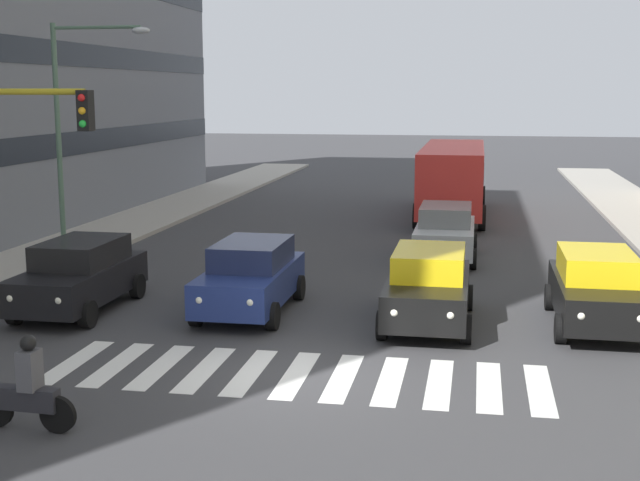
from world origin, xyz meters
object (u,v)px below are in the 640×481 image
at_px(car_2, 251,276).
at_px(bus_behind_traffic, 453,173).
at_px(street_lamp_right, 73,117).
at_px(car_3, 80,275).
at_px(car_row2_0, 445,232).
at_px(car_1, 429,286).
at_px(car_0, 596,289).
at_px(motorcycle_with_rider, 27,391).

distance_m(car_2, bus_behind_traffic, 17.80).
height_order(bus_behind_traffic, street_lamp_right, street_lamp_right).
height_order(car_3, bus_behind_traffic, bus_behind_traffic).
height_order(car_3, car_row2_0, same).
bearing_deg(car_3, car_1, -178.11).
distance_m(car_0, car_row2_0, 8.34).
relative_size(car_0, car_3, 1.00).
bearing_deg(car_row2_0, car_2, 60.03).
relative_size(car_0, street_lamp_right, 0.62).
bearing_deg(car_1, street_lamp_right, -23.67).
distance_m(car_1, car_2, 4.32).
height_order(car_1, car_3, same).
xyz_separation_m(car_2, motorcycle_with_rider, (1.55, 7.86, -0.24)).
bearing_deg(car_0, bus_behind_traffic, -77.60).
bearing_deg(car_1, car_row2_0, -90.52).
bearing_deg(car_0, motorcycle_with_rider, 39.63).
bearing_deg(car_3, car_2, -171.86).
distance_m(car_3, motorcycle_with_rider, 7.72).
height_order(car_0, car_2, same).
height_order(car_1, street_lamp_right, street_lamp_right).
height_order(car_0, street_lamp_right, street_lamp_right).
xyz_separation_m(car_0, car_row2_0, (3.70, -7.48, 0.00)).
bearing_deg(car_3, motorcycle_with_rider, 109.74).
xyz_separation_m(car_row2_0, street_lamp_right, (11.00, 3.12, 3.65)).
bearing_deg(car_0, car_3, 3.29).
height_order(car_0, bus_behind_traffic, bus_behind_traffic).
bearing_deg(car_1, car_0, -173.56).
xyz_separation_m(bus_behind_traffic, street_lamp_right, (10.92, 12.78, 2.68)).
height_order(car_2, street_lamp_right, street_lamp_right).
xyz_separation_m(car_1, car_2, (4.30, -0.32, 0.00)).
height_order(car_row2_0, street_lamp_right, street_lamp_right).
distance_m(car_3, bus_behind_traffic, 19.77).
xyz_separation_m(car_0, bus_behind_traffic, (3.77, -17.14, 0.97)).
height_order(car_0, motorcycle_with_rider, car_0).
relative_size(car_3, motorcycle_with_rider, 2.61).
xyz_separation_m(car_row2_0, motorcycle_with_rider, (5.93, 15.45, -0.24)).
bearing_deg(motorcycle_with_rider, car_2, -101.17).
bearing_deg(car_0, car_row2_0, -63.70).
bearing_deg(street_lamp_right, car_3, 115.88).
bearing_deg(car_0, car_1, 6.44).
bearing_deg(car_row2_0, bus_behind_traffic, -89.57).
relative_size(bus_behind_traffic, street_lamp_right, 1.47).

